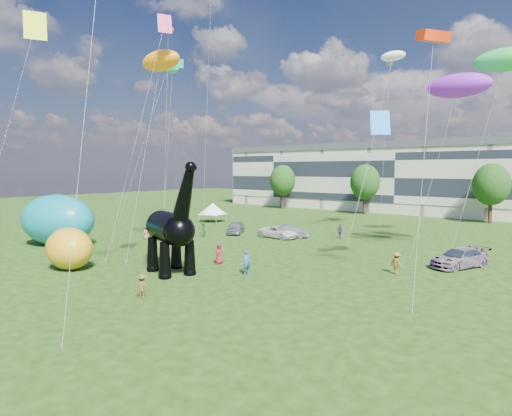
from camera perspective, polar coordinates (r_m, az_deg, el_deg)
The scene contains 15 objects.
ground at distance 28.85m, azimuth -10.28°, elevation -11.07°, with size 220.00×220.00×0.00m, color #16330C.
terrace_row at distance 85.03m, azimuth 19.36°, elevation 3.53°, with size 78.00×11.00×12.00m, color beige.
tree_far_left at distance 87.42m, azimuth 3.57°, elevation 4.04°, with size 5.20×5.20×9.44m.
tree_mid_left at distance 78.25m, azimuth 14.34°, elevation 3.75°, with size 5.20×5.20×9.44m.
tree_mid_right at distance 72.08m, azimuth 28.90°, elevation 3.16°, with size 5.20×5.20×9.44m.
dinosaur_sculpture at distance 34.10m, azimuth -11.65°, elevation -2.80°, with size 10.79×4.90×8.90m.
car_silver at distance 53.53m, azimuth -2.73°, elevation -2.63°, with size 1.79×4.44×1.51m, color #B1B1B6.
car_grey at distance 50.61m, azimuth 4.61°, elevation -3.14°, with size 1.51×4.34×1.43m, color slate.
car_white at distance 50.24m, azimuth 2.99°, elevation -3.23°, with size 2.28×4.95×1.38m, color white.
car_dark at distance 38.98m, azimuth 25.49°, elevation -6.04°, with size 2.21×5.44×1.58m, color #595960.
gazebo_left at distance 65.59m, azimuth -5.80°, elevation -0.10°, with size 4.99×4.99×2.88m.
inflatable_teal at distance 49.71m, azimuth -24.95°, elevation -1.46°, with size 8.65×5.41×5.41m, color #0C7E92.
inflatable_yellow at distance 37.60m, azimuth -23.62°, elevation -4.98°, with size 4.38×3.37×3.37m, color gold.
visitors at distance 40.04m, azimuth 4.89°, elevation -5.19°, with size 49.33×36.93×1.90m.
kites at distance 45.49m, azimuth 11.53°, elevation 21.60°, with size 57.00×48.18×25.21m.
Camera 1 is at (21.20, -17.83, 8.04)m, focal length 30.00 mm.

